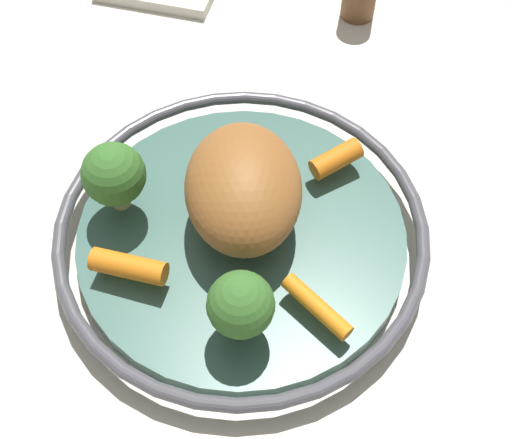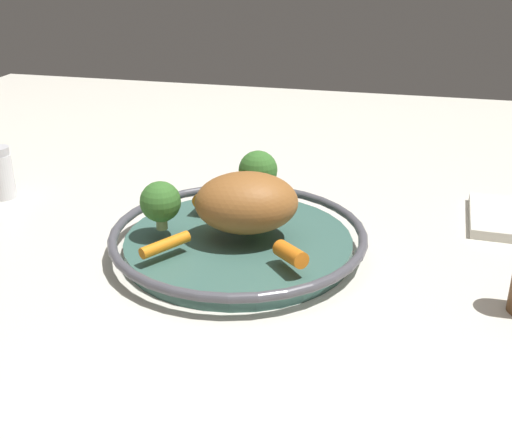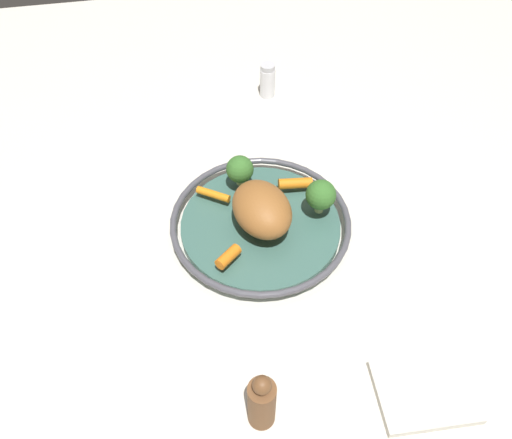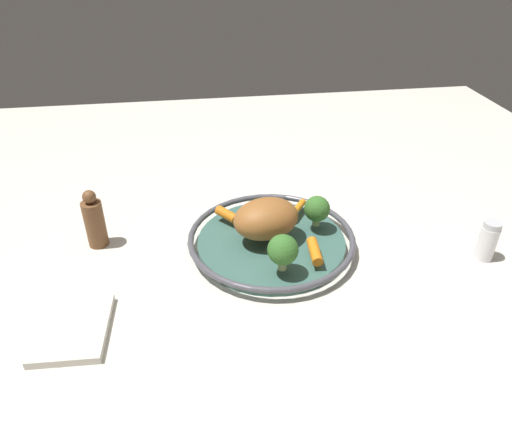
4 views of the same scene
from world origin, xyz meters
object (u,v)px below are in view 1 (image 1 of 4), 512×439
at_px(serving_bowl, 242,234).
at_px(broccoli_floret_large, 241,305).
at_px(baby_carrot_right, 336,159).
at_px(broccoli_floret_mid, 113,176).
at_px(roast_chicken_piece, 239,187).
at_px(baby_carrot_back, 129,266).
at_px(baby_carrot_left, 317,306).

relative_size(serving_bowl, broccoli_floret_large, 5.20).
height_order(serving_bowl, baby_carrot_right, baby_carrot_right).
bearing_deg(serving_bowl, broccoli_floret_mid, 0.53).
relative_size(roast_chicken_piece, broccoli_floret_mid, 1.87).
height_order(baby_carrot_back, baby_carrot_left, baby_carrot_back).
relative_size(roast_chicken_piece, baby_carrot_left, 1.97).
height_order(roast_chicken_piece, baby_carrot_right, roast_chicken_piece).
bearing_deg(serving_bowl, baby_carrot_right, -131.21).
relative_size(roast_chicken_piece, broccoli_floret_large, 2.05).
bearing_deg(broccoli_floret_large, baby_carrot_right, -105.78).
bearing_deg(roast_chicken_piece, broccoli_floret_mid, 6.59).
relative_size(roast_chicken_piece, baby_carrot_back, 2.04).
xyz_separation_m(serving_bowl, broccoli_floret_large, (-0.02, 0.10, 0.05)).
xyz_separation_m(serving_bowl, baby_carrot_back, (0.08, 0.07, 0.03)).
bearing_deg(broccoli_floret_mid, baby_carrot_right, -155.44).
distance_m(serving_bowl, baby_carrot_left, 0.11).
height_order(baby_carrot_right, baby_carrot_back, same).
bearing_deg(baby_carrot_back, baby_carrot_left, 178.85).
xyz_separation_m(roast_chicken_piece, broccoli_floret_mid, (0.11, 0.01, 0.00)).
xyz_separation_m(baby_carrot_right, broccoli_floret_mid, (0.18, 0.08, 0.03)).
distance_m(roast_chicken_piece, broccoli_floret_mid, 0.11).
bearing_deg(serving_bowl, baby_carrot_left, 137.92).
distance_m(serving_bowl, baby_carrot_right, 0.11).
bearing_deg(serving_bowl, broccoli_floret_large, 102.63).
distance_m(broccoli_floret_mid, broccoli_floret_large, 0.16).
bearing_deg(broccoli_floret_large, broccoli_floret_mid, -35.86).
bearing_deg(broccoli_floret_large, baby_carrot_back, -15.97).
relative_size(baby_carrot_left, broccoli_floret_mid, 0.95).
height_order(roast_chicken_piece, broccoli_floret_large, roast_chicken_piece).
height_order(serving_bowl, baby_carrot_left, baby_carrot_left).
distance_m(roast_chicken_piece, baby_carrot_right, 0.11).
height_order(serving_bowl, broccoli_floret_large, broccoli_floret_large).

